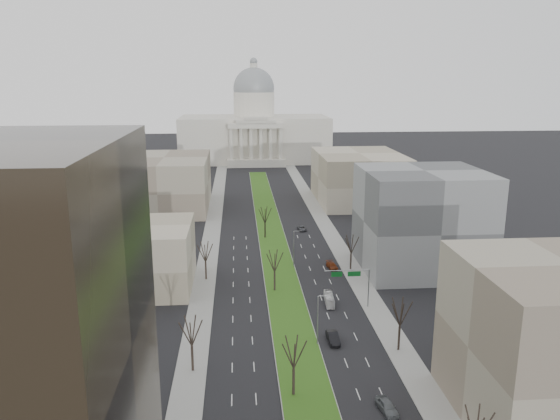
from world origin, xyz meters
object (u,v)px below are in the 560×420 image
car_grey_near (387,406)px  car_black (333,337)px  car_grey_far (302,228)px  car_red (332,266)px  box_van (329,299)px

car_grey_near → car_black: 21.22m
car_grey_far → car_black: bearing=-100.0°
car_grey_near → car_red: bearing=78.5°
car_black → car_red: size_ratio=1.06×
car_black → car_grey_far: bearing=86.0°
car_grey_near → car_red: (2.31, 58.10, -0.12)m
car_grey_near → car_grey_far: size_ratio=1.05×
car_black → car_grey_far: 71.24m
car_black → car_grey_far: car_black is taller
car_grey_far → car_grey_near: bearing=-97.0°
car_red → car_grey_far: 34.09m
car_grey_near → car_black: (-3.95, 20.85, 0.03)m
car_grey_near → box_van: box_van is taller
car_grey_near → car_red: 58.15m
car_grey_near → car_grey_far: car_grey_near is taller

